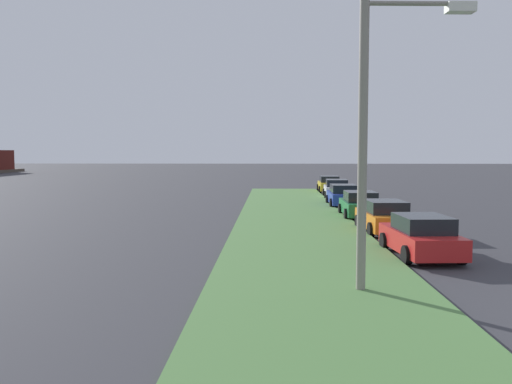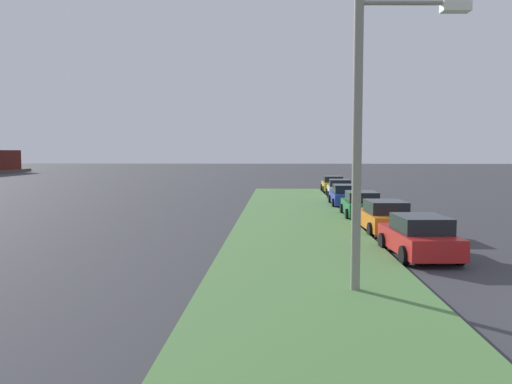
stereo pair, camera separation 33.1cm
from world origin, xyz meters
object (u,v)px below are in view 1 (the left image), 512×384
at_px(parked_car_orange, 384,217).
at_px(parked_car_green, 360,205).
at_px(parked_car_white, 336,189).
at_px(parked_car_yellow, 329,184).
at_px(parked_car_red, 421,237).
at_px(parked_car_blue, 343,196).
at_px(streetlight, 377,123).

distance_m(parked_car_orange, parked_car_green, 5.48).
bearing_deg(parked_car_white, parked_car_yellow, 2.26).
xyz_separation_m(parked_car_red, parked_car_orange, (5.61, 0.08, 0.00)).
distance_m(parked_car_green, parked_car_white, 12.70).
relative_size(parked_car_orange, parked_car_yellow, 1.01).
height_order(parked_car_white, parked_car_yellow, same).
distance_m(parked_car_red, parked_car_blue, 17.25).
xyz_separation_m(parked_car_red, streetlight, (-4.90, 2.55, 3.67)).
bearing_deg(parked_car_green, streetlight, 172.54).
relative_size(parked_car_orange, parked_car_white, 1.00).
bearing_deg(parked_car_orange, parked_car_red, 178.54).
bearing_deg(parked_car_red, parked_car_green, -1.92).
bearing_deg(parked_car_blue, parked_car_white, -2.55).
distance_m(parked_car_green, parked_car_blue, 6.16).
relative_size(parked_car_red, parked_car_orange, 1.01).
distance_m(parked_car_blue, parked_car_yellow, 12.49).
height_order(parked_car_blue, parked_car_white, same).
height_order(parked_car_green, streetlight, streetlight).
height_order(parked_car_red, parked_car_yellow, same).
relative_size(parked_car_yellow, streetlight, 0.58).
height_order(parked_car_red, streetlight, streetlight).
distance_m(parked_car_red, parked_car_green, 11.09).
bearing_deg(parked_car_yellow, parked_car_green, -179.59).
bearing_deg(parked_car_green, parked_car_red, -177.91).
relative_size(parked_car_red, streetlight, 0.59).
distance_m(parked_car_red, streetlight, 6.63).
bearing_deg(parked_car_red, parked_car_white, -3.31).
relative_size(parked_car_orange, parked_car_blue, 1.01).
xyz_separation_m(parked_car_orange, parked_car_green, (5.47, 0.20, 0.00)).
distance_m(parked_car_white, parked_car_yellow, 5.94).
bearing_deg(streetlight, parked_car_red, -27.53).
bearing_deg(parked_car_orange, parked_car_white, -2.46).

